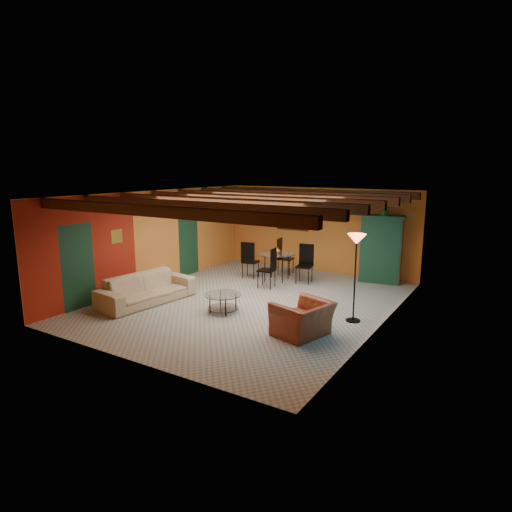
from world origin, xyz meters
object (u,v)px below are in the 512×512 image
Objects in this scene: sofa at (147,289)px; dining_table at (277,262)px; armchair at (303,319)px; floor_lamp at (355,278)px; vase at (277,239)px; potted_plant at (385,209)px; armoire at (383,250)px; coffee_table at (223,303)px.

sofa is 4.01m from dining_table.
floor_lamp is at bearing 172.41° from armchair.
dining_table is at bearing 0.00° from vase.
potted_plant is 2.41× the size of vase.
vase is at bearing 145.09° from floor_lamp.
sofa is at bearing -163.65° from floor_lamp.
armchair is 0.56× the size of armoire.
dining_table is 3.12m from armoire.
sofa is 2.09m from coffee_table.
armchair is 5.09m from armoire.
armchair reaches higher than coffee_table.
floor_lamp reaches higher than coffee_table.
floor_lamp reaches higher than vase.
floor_lamp is (4.86, 1.42, 0.62)m from sofa.
dining_table is at bearing 96.22° from coffee_table.
floor_lamp reaches higher than armchair.
potted_plant reaches higher than vase.
armchair is at bearing -54.13° from dining_table.
armchair is 2.25m from coffee_table.
dining_table is 4.68× the size of potted_plant.
armchair is 4.48m from vase.
armoire is (0.14, 5.05, 0.61)m from armchair.
coffee_table is at bearing -83.78° from vase.
vase is (-0.00, 0.00, 0.67)m from dining_table.
dining_table is at bearing -160.41° from armoire.
potted_plant reaches higher than coffee_table.
armoire is 0.98× the size of floor_lamp.
floor_lamp reaches higher than armoire.
floor_lamp is at bearing -34.91° from vase.
armoire is 4.07× the size of potted_plant.
sofa is at bearing -168.64° from coffee_table.
dining_table is 3.88m from floor_lamp.
floor_lamp is (0.59, 1.35, 0.63)m from armchair.
sofa is 5.22× the size of potted_plant.
armoire is 1.19m from potted_plant.
floor_lamp is at bearing -66.87° from sofa.
sofa is 2.28× the size of armchair.
coffee_table is (-2.22, 0.34, -0.13)m from armchair.
armoire reaches higher than dining_table.
vase is (-2.71, -1.50, -0.91)m from potted_plant.
coffee_table is at bearing -125.89° from armoire.
sofa is 4.10m from vase.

